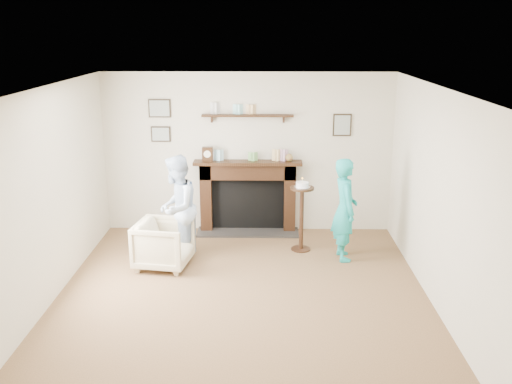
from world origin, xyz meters
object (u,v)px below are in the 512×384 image
man (179,258)px  pedestal_table (302,206)px  woman (343,258)px  armchair (165,266)px

man → pedestal_table: pedestal_table is taller
woman → pedestal_table: size_ratio=1.32×
armchair → man: man is taller
armchair → man: 0.34m
man → woman: bearing=99.6°
man → pedestal_table: (1.75, 0.33, 0.67)m
woman → man: bearing=84.6°
man → pedestal_table: bearing=109.6°
armchair → man: bearing=-17.1°
woman → armchair: bearing=91.5°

